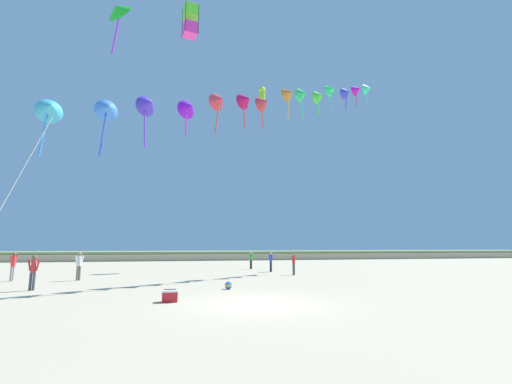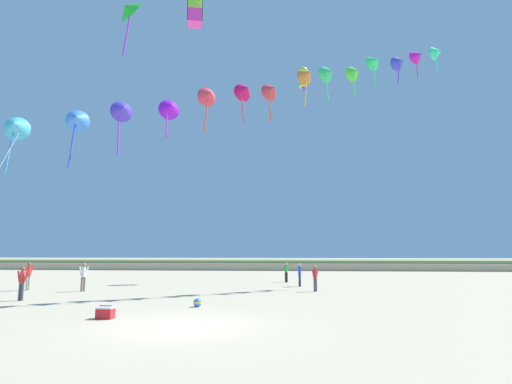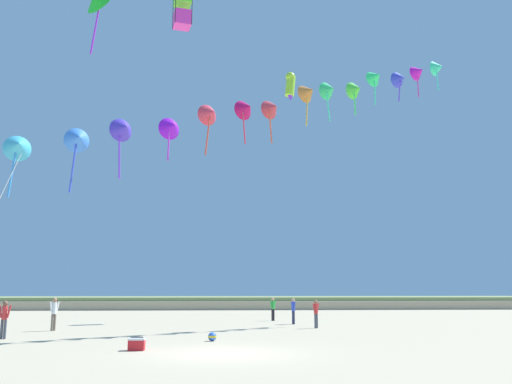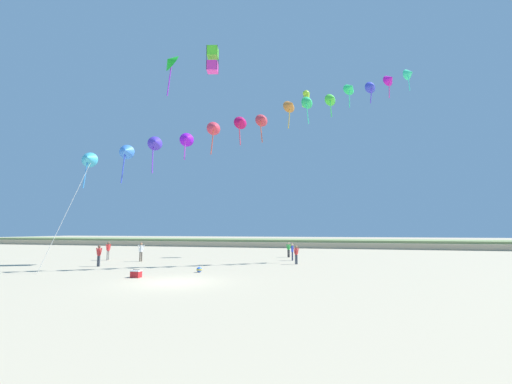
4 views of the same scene
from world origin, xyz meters
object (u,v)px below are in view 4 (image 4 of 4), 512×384
object	(u,v)px
person_mid_center	(99,254)
large_kite_high_solo	(306,99)
person_far_right	(292,251)
large_kite_mid_trail	(213,60)
person_near_left	(108,250)
large_kite_low_lead	(170,61)
person_near_right	(141,250)
beach_cooler	(136,274)
beach_ball	(199,270)
person_far_left	(296,253)
person_far_center	(289,249)

from	to	relation	value
person_mid_center	large_kite_high_solo	world-z (taller)	large_kite_high_solo
person_far_right	large_kite_mid_trail	size ratio (longest dim) A/B	0.64
person_near_left	large_kite_high_solo	world-z (taller)	large_kite_high_solo
person_near_left	large_kite_mid_trail	world-z (taller)	large_kite_mid_trail
large_kite_low_lead	large_kite_high_solo	bearing A→B (deg)	29.52
person_near_right	person_far_right	xyz separation A→B (m)	(12.99, 4.35, -0.08)
beach_cooler	beach_ball	bearing A→B (deg)	51.50
person_mid_center	person_far_left	xyz separation A→B (m)	(14.57, 5.52, -0.06)
person_mid_center	person_far_right	size ratio (longest dim) A/B	1.06
person_near_left	person_far_left	distance (m)	17.52
person_far_right	large_kite_high_solo	size ratio (longest dim) A/B	0.67
beach_ball	person_far_center	bearing A→B (deg)	74.75
person_near_left	large_kite_high_solo	size ratio (longest dim) A/B	0.73
beach_cooler	beach_ball	xyz separation A→B (m)	(2.60, 3.27, -0.03)
beach_ball	beach_cooler	bearing A→B (deg)	-128.50
person_near_right	person_mid_center	world-z (taller)	person_near_right
person_far_center	large_kite_high_solo	distance (m)	17.32
person_mid_center	beach_ball	xyz separation A→B (m)	(9.05, -1.39, -0.76)
large_kite_mid_trail	beach_ball	world-z (taller)	large_kite_mid_trail
person_far_left	person_far_center	xyz separation A→B (m)	(-1.76, 6.88, -0.01)
large_kite_mid_trail	person_far_left	bearing A→B (deg)	-1.98
beach_cooler	person_near_right	bearing A→B (deg)	121.86
person_near_right	person_mid_center	distance (m)	4.57
person_near_right	large_kite_mid_trail	xyz separation A→B (m)	(6.08, 1.28, 17.83)
large_kite_low_lead	large_kite_mid_trail	size ratio (longest dim) A/B	1.99
large_kite_low_lead	beach_ball	world-z (taller)	large_kite_low_lead
person_mid_center	large_kite_mid_trail	world-z (taller)	large_kite_mid_trail
person_near_left	large_kite_low_lead	size ratio (longest dim) A/B	0.35
person_near_right	person_far_center	bearing A→B (deg)	33.20
person_near_right	large_kite_high_solo	world-z (taller)	large_kite_high_solo
person_near_left	large_kite_low_lead	bearing A→B (deg)	36.28
person_near_left	beach_ball	distance (m)	13.53
beach_ball	person_near_right	bearing A→B (deg)	144.59
person_far_right	person_mid_center	bearing A→B (deg)	-147.20
person_far_left	person_mid_center	bearing A→B (deg)	-159.26
person_near_left	person_far_left	xyz separation A→B (m)	(17.51, 0.68, -0.10)
person_near_left	person_far_right	world-z (taller)	person_near_left
person_near_left	beach_cooler	xyz separation A→B (m)	(9.39, -9.50, -0.77)
person_far_right	beach_ball	distance (m)	11.30
beach_ball	person_far_right	bearing A→B (deg)	65.40
large_kite_mid_trail	beach_cooler	bearing A→B (deg)	-92.10
person_far_left	large_kite_low_lead	xyz separation A→B (m)	(-13.39, 2.34, 19.52)
person_mid_center	large_kite_mid_trail	xyz separation A→B (m)	(6.83, 5.79, 17.86)
beach_cooler	large_kite_mid_trail	bearing A→B (deg)	87.90
person_mid_center	person_far_center	world-z (taller)	person_mid_center
person_near_right	person_far_left	xyz separation A→B (m)	(13.82, 1.01, -0.08)
person_near_left	beach_ball	bearing A→B (deg)	-27.47
person_far_left	large_kite_high_solo	world-z (taller)	large_kite_high_solo
large_kite_mid_trail	beach_ball	distance (m)	20.08
large_kite_high_solo	beach_ball	size ratio (longest dim) A/B	6.40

